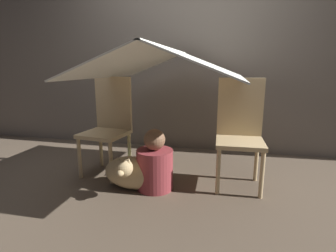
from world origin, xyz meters
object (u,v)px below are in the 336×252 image
at_px(chair_right, 240,130).
at_px(person_front, 155,165).
at_px(chair_left, 109,123).
at_px(dog, 132,172).

relative_size(chair_right, person_front, 1.78).
bearing_deg(chair_left, dog, -35.69).
bearing_deg(person_front, chair_right, 21.44).
bearing_deg(dog, chair_right, 20.81).
xyz_separation_m(chair_right, person_front, (-0.71, -0.28, -0.29)).
relative_size(chair_left, dog, 1.87).
height_order(chair_left, chair_right, same).
relative_size(chair_right, dog, 1.87).
xyz_separation_m(chair_right, dog, (-0.90, -0.34, -0.35)).
bearing_deg(chair_right, dog, -161.26).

